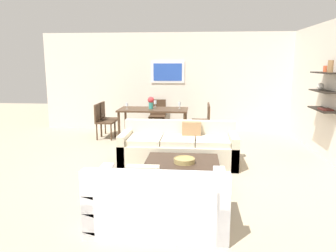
% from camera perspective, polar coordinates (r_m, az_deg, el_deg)
% --- Properties ---
extents(ground_plane, '(18.00, 18.00, 0.00)m').
position_cam_1_polar(ground_plane, '(5.96, 0.50, -7.48)').
color(ground_plane, tan).
extents(back_wall_unit, '(8.40, 0.09, 2.70)m').
position_cam_1_polar(back_wall_unit, '(9.18, 4.16, 7.63)').
color(back_wall_unit, silver).
rests_on(back_wall_unit, ground).
extents(sofa_beige, '(2.16, 0.90, 0.78)m').
position_cam_1_polar(sofa_beige, '(6.18, 1.89, -3.96)').
color(sofa_beige, beige).
rests_on(sofa_beige, ground).
extents(loveseat_white, '(1.56, 0.90, 0.78)m').
position_cam_1_polar(loveseat_white, '(3.90, -1.67, -13.17)').
color(loveseat_white, white).
rests_on(loveseat_white, ground).
extents(coffee_table, '(1.14, 1.07, 0.38)m').
position_cam_1_polar(coffee_table, '(5.12, 2.43, -8.38)').
color(coffee_table, '#38281E').
rests_on(coffee_table, ground).
extents(decorative_bowl, '(0.33, 0.33, 0.08)m').
position_cam_1_polar(decorative_bowl, '(5.02, 2.87, -5.98)').
color(decorative_bowl, '#99844C').
rests_on(decorative_bowl, coffee_table).
extents(dining_table, '(1.72, 0.86, 0.75)m').
position_cam_1_polar(dining_table, '(8.22, -2.57, 2.50)').
color(dining_table, '#422D1E').
rests_on(dining_table, ground).
extents(dining_chair_left_near, '(0.44, 0.44, 0.88)m').
position_cam_1_polar(dining_chair_left_near, '(8.32, -11.42, 1.21)').
color(dining_chair_left_near, '#422D1E').
rests_on(dining_chair_left_near, ground).
extents(dining_chair_right_near, '(0.44, 0.44, 0.88)m').
position_cam_1_polar(dining_chair_right_near, '(7.98, 6.31, 0.95)').
color(dining_chair_right_near, '#422D1E').
rests_on(dining_chair_right_near, ground).
extents(dining_chair_left_far, '(0.44, 0.44, 0.88)m').
position_cam_1_polar(dining_chair_left_far, '(8.69, -10.70, 1.65)').
color(dining_chair_left_far, '#422D1E').
rests_on(dining_chair_left_far, ground).
extents(dining_chair_right_far, '(0.44, 0.44, 0.88)m').
position_cam_1_polar(dining_chair_right_far, '(8.36, 6.26, 1.42)').
color(dining_chair_right_far, '#422D1E').
rests_on(dining_chair_right_far, ground).
extents(dining_chair_head, '(0.44, 0.44, 0.88)m').
position_cam_1_polar(dining_chair_head, '(9.07, -1.85, 2.22)').
color(dining_chair_head, '#422D1E').
rests_on(dining_chair_head, ground).
extents(wine_glass_left_near, '(0.07, 0.07, 0.16)m').
position_cam_1_polar(wine_glass_left_near, '(8.20, -7.19, 3.72)').
color(wine_glass_left_near, silver).
rests_on(wine_glass_left_near, dining_table).
extents(wine_glass_head, '(0.07, 0.07, 0.17)m').
position_cam_1_polar(wine_glass_head, '(8.56, -2.24, 4.13)').
color(wine_glass_head, silver).
rests_on(wine_glass_head, dining_table).
extents(wine_glass_right_far, '(0.06, 0.06, 0.17)m').
position_cam_1_polar(wine_glass_right_far, '(8.24, 2.01, 3.86)').
color(wine_glass_right_far, silver).
rests_on(wine_glass_right_far, dining_table).
extents(centerpiece_vase, '(0.16, 0.16, 0.30)m').
position_cam_1_polar(centerpiece_vase, '(8.19, -3.01, 4.26)').
color(centerpiece_vase, teal).
rests_on(centerpiece_vase, dining_table).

